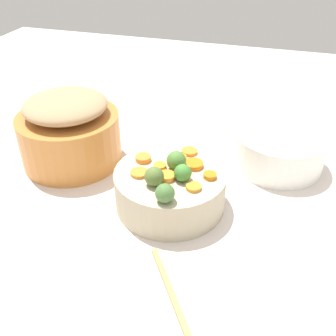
{
  "coord_description": "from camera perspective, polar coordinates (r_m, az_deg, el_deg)",
  "views": [
    {
      "loc": [
        0.66,
        0.19,
        0.57
      ],
      "look_at": [
        0.02,
        -0.0,
        0.12
      ],
      "focal_mm": 41.47,
      "sensor_mm": 36.0,
      "label": 1
    }
  ],
  "objects": [
    {
      "name": "metal_pot",
      "position": [
        1.01,
        -14.13,
        4.26
      ],
      "size": [
        0.25,
        0.25,
        0.13
      ],
      "primitive_type": "cylinder",
      "color": "#C77C38",
      "rests_on": "tabletop"
    },
    {
      "name": "carrot_slice_0",
      "position": [
        0.77,
        3.78,
        -2.82
      ],
      "size": [
        0.04,
        0.04,
        0.01
      ],
      "primitive_type": "cylinder",
      "rotation": [
        0.0,
        0.0,
        1.43
      ],
      "color": "orange",
      "rests_on": "serving_bowl_carrots"
    },
    {
      "name": "stuffing_mound",
      "position": [
        0.97,
        -14.88,
        8.92
      ],
      "size": [
        0.2,
        0.2,
        0.05
      ],
      "primitive_type": "ellipsoid",
      "color": "tan",
      "rests_on": "metal_pot"
    },
    {
      "name": "carrot_slice_1",
      "position": [
        0.85,
        1.84,
        1.51
      ],
      "size": [
        0.04,
        0.04,
        0.01
      ],
      "primitive_type": "cylinder",
      "rotation": [
        0.0,
        0.0,
        2.76
      ],
      "color": "orange",
      "rests_on": "serving_bowl_carrots"
    },
    {
      "name": "carrot_slice_5",
      "position": [
        0.8,
        6.18,
        -1.13
      ],
      "size": [
        0.04,
        0.04,
        0.01
      ],
      "primitive_type": "cylinder",
      "rotation": [
        0.0,
        0.0,
        3.87
      ],
      "color": "orange",
      "rests_on": "serving_bowl_carrots"
    },
    {
      "name": "carrot_slice_3",
      "position": [
        0.88,
        3.18,
        2.43
      ],
      "size": [
        0.04,
        0.04,
        0.01
      ],
      "primitive_type": "cylinder",
      "rotation": [
        0.0,
        0.0,
        1.67
      ],
      "color": "orange",
      "rests_on": "serving_bowl_carrots"
    },
    {
      "name": "brussels_sprout_0",
      "position": [
        0.82,
        1.32,
        1.26
      ],
      "size": [
        0.04,
        0.04,
        0.04
      ],
      "primitive_type": "sphere",
      "color": "#4E7D33",
      "rests_on": "serving_bowl_carrots"
    },
    {
      "name": "serving_bowl_carrots",
      "position": [
        0.84,
        0.0,
        -2.99
      ],
      "size": [
        0.24,
        0.24,
        0.09
      ],
      "primitive_type": "cylinder",
      "color": "#BBB092",
      "rests_on": "tabletop"
    },
    {
      "name": "carrot_slice_8",
      "position": [
        0.81,
        -4.25,
        -0.72
      ],
      "size": [
        0.04,
        0.04,
        0.01
      ],
      "primitive_type": "cylinder",
      "rotation": [
        0.0,
        0.0,
        1.43
      ],
      "color": "orange",
      "rests_on": "serving_bowl_carrots"
    },
    {
      "name": "carrot_slice_4",
      "position": [
        0.85,
        -3.67,
        1.43
      ],
      "size": [
        0.05,
        0.05,
        0.01
      ],
      "primitive_type": "cylinder",
      "rotation": [
        0.0,
        0.0,
        4.26
      ],
      "color": "orange",
      "rests_on": "serving_bowl_carrots"
    },
    {
      "name": "brussels_sprout_3",
      "position": [
        0.73,
        -0.45,
        -3.72
      ],
      "size": [
        0.04,
        0.04,
        0.04
      ],
      "primitive_type": "sphere",
      "color": "#497437",
      "rests_on": "serving_bowl_carrots"
    },
    {
      "name": "brussels_sprout_1",
      "position": [
        0.77,
        -2.05,
        -1.25
      ],
      "size": [
        0.04,
        0.04,
        0.04
      ],
      "primitive_type": "sphere",
      "color": "#546D30",
      "rests_on": "serving_bowl_carrots"
    },
    {
      "name": "carrot_slice_7",
      "position": [
        0.82,
        -1.19,
        0.17
      ],
      "size": [
        0.04,
        0.04,
        0.01
      ],
      "primitive_type": "cylinder",
      "rotation": [
        0.0,
        0.0,
        0.68
      ],
      "color": "orange",
      "rests_on": "serving_bowl_carrots"
    },
    {
      "name": "tabletop",
      "position": [
        0.88,
        0.59,
        -5.17
      ],
      "size": [
        2.4,
        2.4,
        0.02
      ],
      "primitive_type": "cube",
      "color": "silver",
      "rests_on": "ground"
    },
    {
      "name": "carrot_slice_6",
      "position": [
        0.83,
        3.82,
        0.53
      ],
      "size": [
        0.05,
        0.05,
        0.01
      ],
      "primitive_type": "cylinder",
      "rotation": [
        0.0,
        0.0,
        4.86
      ],
      "color": "orange",
      "rests_on": "serving_bowl_carrots"
    },
    {
      "name": "casserole_dish",
      "position": [
        1.01,
        15.99,
        2.58
      ],
      "size": [
        0.22,
        0.22,
        0.09
      ],
      "primitive_type": "cylinder",
      "color": "white",
      "rests_on": "tabletop"
    },
    {
      "name": "brussels_sprout_2",
      "position": [
        0.78,
        2.18,
        -0.71
      ],
      "size": [
        0.04,
        0.04,
        0.04
      ],
      "primitive_type": "sphere",
      "color": "#458533",
      "rests_on": "serving_bowl_carrots"
    },
    {
      "name": "carrot_slice_2",
      "position": [
        0.79,
        -0.32,
        -1.21
      ],
      "size": [
        0.05,
        0.05,
        0.01
      ],
      "primitive_type": "cylinder",
      "rotation": [
        0.0,
        0.0,
        2.44
      ],
      "color": "orange",
      "rests_on": "serving_bowl_carrots"
    }
  ]
}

